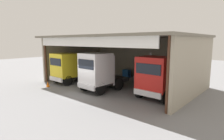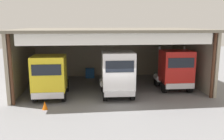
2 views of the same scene
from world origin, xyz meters
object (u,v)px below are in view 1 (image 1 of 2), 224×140
(truck_yellow_right_bay, at_px, (68,68))
(truck_white_yard_outside, at_px, (98,72))
(truck_red_center_left_bay, at_px, (156,77))
(traffic_cone, at_px, (48,84))
(tool_cart, at_px, (127,74))
(oil_drum, at_px, (156,78))

(truck_yellow_right_bay, relative_size, truck_white_yard_outside, 1.04)
(truck_red_center_left_bay, distance_m, traffic_cone, 10.89)
(truck_red_center_left_bay, bearing_deg, tool_cart, -37.45)
(truck_yellow_right_bay, relative_size, truck_red_center_left_bay, 1.18)
(truck_red_center_left_bay, xyz_separation_m, tool_cart, (-7.00, 5.56, -1.28))
(truck_red_center_left_bay, height_order, tool_cart, truck_red_center_left_bay)
(oil_drum, bearing_deg, truck_red_center_left_bay, -63.01)
(truck_yellow_right_bay, distance_m, truck_white_yard_outside, 5.05)
(truck_yellow_right_bay, distance_m, tool_cart, 7.48)
(truck_red_center_left_bay, relative_size, traffic_cone, 8.00)
(oil_drum, relative_size, tool_cart, 0.85)
(truck_red_center_left_bay, height_order, traffic_cone, truck_red_center_left_bay)
(truck_red_center_left_bay, bearing_deg, truck_white_yard_outside, 17.12)
(truck_white_yard_outside, distance_m, traffic_cone, 5.76)
(truck_white_yard_outside, distance_m, tool_cart, 7.41)
(truck_yellow_right_bay, distance_m, oil_drum, 9.98)
(truck_yellow_right_bay, distance_m, traffic_cone, 2.87)
(oil_drum, relative_size, traffic_cone, 1.52)
(truck_red_center_left_bay, bearing_deg, oil_drum, -62.04)
(truck_red_center_left_bay, xyz_separation_m, oil_drum, (-2.86, 5.61, -1.35))
(truck_yellow_right_bay, bearing_deg, traffic_cone, 89.20)
(truck_white_yard_outside, distance_m, truck_red_center_left_bay, 5.26)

